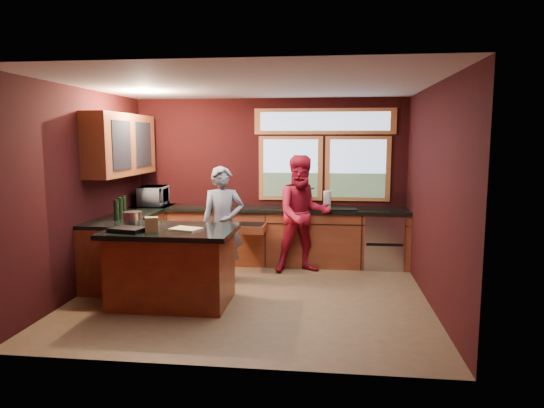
% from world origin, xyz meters
% --- Properties ---
extents(floor, '(4.50, 4.50, 0.00)m').
position_xyz_m(floor, '(0.00, 0.00, 0.00)').
color(floor, brown).
rests_on(floor, ground).
extents(room_shell, '(4.52, 4.02, 2.71)m').
position_xyz_m(room_shell, '(-0.60, 0.32, 1.80)').
color(room_shell, black).
rests_on(room_shell, ground).
extents(back_counter, '(4.50, 0.64, 0.93)m').
position_xyz_m(back_counter, '(0.20, 1.70, 0.46)').
color(back_counter, '#551F14').
rests_on(back_counter, floor).
extents(left_counter, '(0.64, 2.30, 0.93)m').
position_xyz_m(left_counter, '(-1.95, 0.85, 0.47)').
color(left_counter, '#551F14').
rests_on(left_counter, floor).
extents(island, '(1.55, 1.05, 0.95)m').
position_xyz_m(island, '(-0.93, -0.38, 0.48)').
color(island, '#551F14').
rests_on(island, floor).
extents(person_grey, '(0.68, 0.53, 1.65)m').
position_xyz_m(person_grey, '(-0.51, 0.64, 0.83)').
color(person_grey, slate).
rests_on(person_grey, floor).
extents(person_red, '(1.03, 0.90, 1.79)m').
position_xyz_m(person_red, '(0.60, 1.25, 0.90)').
color(person_red, maroon).
rests_on(person_red, floor).
extents(microwave, '(0.43, 0.61, 0.32)m').
position_xyz_m(microwave, '(-1.92, 1.70, 1.09)').
color(microwave, '#999999').
rests_on(microwave, left_counter).
extents(potted_plant, '(0.31, 0.27, 0.34)m').
position_xyz_m(potted_plant, '(0.64, 1.75, 1.10)').
color(potted_plant, '#999999').
rests_on(potted_plant, back_counter).
extents(paper_towel, '(0.12, 0.12, 0.28)m').
position_xyz_m(paper_towel, '(0.96, 1.70, 1.07)').
color(paper_towel, white).
rests_on(paper_towel, back_counter).
extents(cutting_board, '(0.41, 0.35, 0.02)m').
position_xyz_m(cutting_board, '(-0.73, -0.43, 0.95)').
color(cutting_board, tan).
rests_on(cutting_board, island).
extents(stock_pot, '(0.24, 0.24, 0.18)m').
position_xyz_m(stock_pot, '(-1.48, -0.23, 1.03)').
color(stock_pot, '#A8A8AC').
rests_on(stock_pot, island).
extents(paper_bag, '(0.18, 0.16, 0.18)m').
position_xyz_m(paper_bag, '(-1.08, -0.63, 1.03)').
color(paper_bag, brown).
rests_on(paper_bag, island).
extents(black_tray, '(0.45, 0.36, 0.05)m').
position_xyz_m(black_tray, '(-1.38, -0.63, 0.97)').
color(black_tray, black).
rests_on(black_tray, island).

